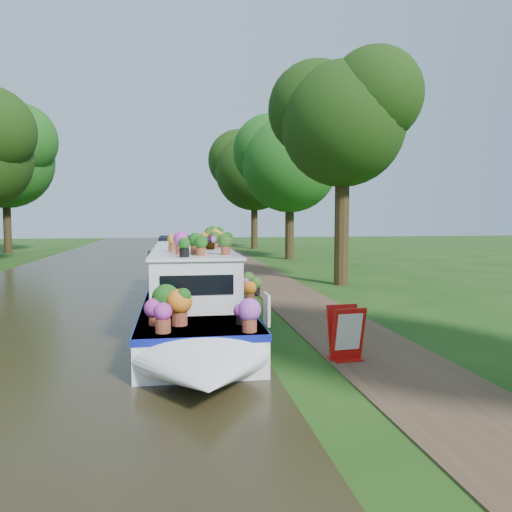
# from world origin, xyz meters

# --- Properties ---
(ground) EXTENTS (100.00, 100.00, 0.00)m
(ground) POSITION_xyz_m (0.00, 0.00, 0.00)
(ground) COLOR #1B3F0F
(ground) RESTS_ON ground
(canal_water) EXTENTS (10.00, 100.00, 0.02)m
(canal_water) POSITION_xyz_m (-6.00, 0.00, 0.01)
(canal_water) COLOR black
(canal_water) RESTS_ON ground
(towpath) EXTENTS (2.20, 100.00, 0.03)m
(towpath) POSITION_xyz_m (1.20, 0.00, 0.01)
(towpath) COLOR #4A3422
(towpath) RESTS_ON ground
(plant_boat) EXTENTS (2.29, 13.52, 2.25)m
(plant_boat) POSITION_xyz_m (-2.25, -2.80, 0.85)
(plant_boat) COLOR white
(plant_boat) RESTS_ON canal_water
(tree_near_overhang) EXTENTS (5.52, 5.28, 8.99)m
(tree_near_overhang) POSITION_xyz_m (3.79, 3.06, 6.60)
(tree_near_overhang) COLOR black
(tree_near_overhang) RESTS_ON ground
(tree_near_mid) EXTENTS (6.90, 6.60, 9.40)m
(tree_near_mid) POSITION_xyz_m (4.48, 15.08, 6.44)
(tree_near_mid) COLOR black
(tree_near_mid) RESTS_ON ground
(tree_near_far) EXTENTS (7.59, 7.26, 10.30)m
(tree_near_far) POSITION_xyz_m (3.98, 26.09, 7.05)
(tree_near_far) COLOR black
(tree_near_far) RESTS_ON ground
(tree_far_d) EXTENTS (8.05, 7.70, 10.85)m
(tree_far_d) POSITION_xyz_m (-15.02, 24.10, 7.40)
(tree_far_d) COLOR black
(tree_far_d) RESTS_ON ground
(second_boat) EXTENTS (3.84, 7.02, 1.28)m
(second_boat) POSITION_xyz_m (-2.39, 17.30, 0.52)
(second_boat) COLOR black
(second_boat) RESTS_ON canal_water
(sandwich_board) EXTENTS (0.64, 0.55, 0.99)m
(sandwich_board) POSITION_xyz_m (0.45, -7.06, 0.48)
(sandwich_board) COLOR red
(sandwich_board) RESTS_ON towpath
(pedestrian_pink) EXTENTS (0.58, 0.41, 1.48)m
(pedestrian_pink) POSITION_xyz_m (0.59, 20.66, 0.77)
(pedestrian_pink) COLOR #CD5474
(pedestrian_pink) RESTS_ON towpath
(verge_plant) EXTENTS (0.45, 0.42, 0.40)m
(verge_plant) POSITION_xyz_m (-0.60, 1.35, 0.20)
(verge_plant) COLOR #21641E
(verge_plant) RESTS_ON ground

